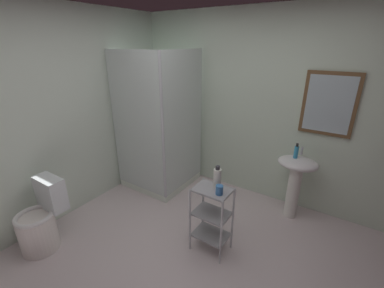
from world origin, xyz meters
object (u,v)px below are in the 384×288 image
pedestal_sink (296,175)px  toilet (41,221)px  hand_soap_bottle (296,152)px  lotion_bottle_white (217,178)px  storage_cart (212,215)px  rinse_cup (219,190)px  shower_stall (161,158)px

pedestal_sink → toilet: pedestal_sink is taller
hand_soap_bottle → lotion_bottle_white: size_ratio=0.79×
toilet → storage_cart: 1.80m
rinse_cup → toilet: bearing=-150.9°
rinse_cup → pedestal_sink: bearing=66.5°
rinse_cup → storage_cart: bearing=155.5°
shower_stall → rinse_cup: bearing=-29.6°
pedestal_sink → rinse_cup: 1.21m
storage_cart → lotion_bottle_white: (0.02, 0.06, 0.41)m
pedestal_sink → shower_stall: bearing=-170.3°
shower_stall → storage_cart: 1.47m
hand_soap_bottle → rinse_cup: size_ratio=1.96×
lotion_bottle_white → toilet: bearing=-146.8°
shower_stall → pedestal_sink: shower_stall is taller
storage_cart → rinse_cup: 0.37m
shower_stall → storage_cart: bearing=-30.0°
shower_stall → hand_soap_bottle: size_ratio=11.04×
storage_cart → lotion_bottle_white: 0.41m
shower_stall → lotion_bottle_white: 1.50m
hand_soap_bottle → rinse_cup: (-0.44, -1.08, -0.10)m
hand_soap_bottle → storage_cart: bearing=-117.3°
pedestal_sink → hand_soap_bottle: size_ratio=4.47×
toilet → hand_soap_bottle: size_ratio=4.20×
toilet → rinse_cup: 1.92m
pedestal_sink → lotion_bottle_white: size_ratio=3.54×
pedestal_sink → lotion_bottle_white: lotion_bottle_white is taller
toilet → rinse_cup: (1.63, 0.90, 0.47)m
storage_cart → rinse_cup: (0.10, -0.04, 0.35)m
toilet → shower_stall: bearing=81.4°
shower_stall → lotion_bottle_white: (1.29, -0.67, 0.38)m
pedestal_sink → toilet: 2.91m
pedestal_sink → lotion_bottle_white: bearing=-119.4°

